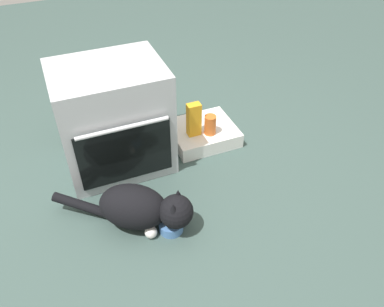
% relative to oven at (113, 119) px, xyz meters
% --- Properties ---
extents(ground, '(8.00, 8.00, 0.00)m').
position_rel_oven_xyz_m(ground, '(0.04, -0.48, -0.35)').
color(ground, '#384C47').
extents(oven, '(0.65, 0.56, 0.69)m').
position_rel_oven_xyz_m(oven, '(0.00, 0.00, 0.00)').
color(oven, '#B7BABF').
rests_on(oven, ground).
extents(pantry_cabinet, '(0.45, 0.39, 0.10)m').
position_rel_oven_xyz_m(pantry_cabinet, '(0.61, 0.01, -0.29)').
color(pantry_cabinet, white).
rests_on(pantry_cabinet, ground).
extents(food_bowl, '(0.14, 0.14, 0.09)m').
position_rel_oven_xyz_m(food_bowl, '(0.12, -0.68, -0.31)').
color(food_bowl, '#4C7AB7').
rests_on(food_bowl, ground).
extents(cat, '(0.71, 0.53, 0.27)m').
position_rel_oven_xyz_m(cat, '(-0.01, -0.59, -0.20)').
color(cat, black).
rests_on(cat, ground).
extents(sauce_jar, '(0.08, 0.08, 0.14)m').
position_rel_oven_xyz_m(sauce_jar, '(0.63, -0.07, -0.17)').
color(sauce_jar, '#D16023').
rests_on(sauce_jar, pantry_cabinet).
extents(juice_carton, '(0.09, 0.06, 0.24)m').
position_rel_oven_xyz_m(juice_carton, '(0.52, -0.04, -0.12)').
color(juice_carton, orange).
rests_on(juice_carton, pantry_cabinet).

